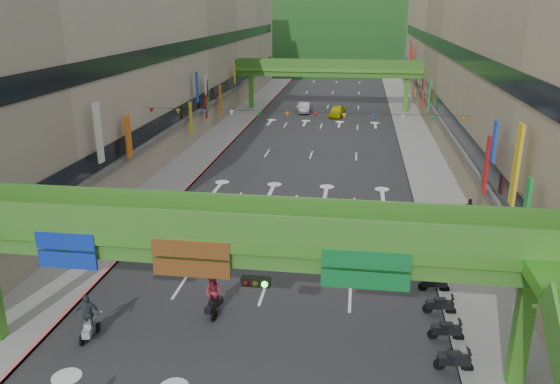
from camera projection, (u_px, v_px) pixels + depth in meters
name	position (u px, v px, depth m)	size (l,w,h in m)	color
road_slab	(319.00, 133.00, 64.18)	(18.00, 140.00, 0.02)	#28282B
sidewalk_left	(228.00, 130.00, 65.65)	(4.00, 140.00, 0.15)	gray
sidewalk_right	(414.00, 136.00, 62.68)	(4.00, 140.00, 0.15)	gray
curb_left	(243.00, 130.00, 65.39)	(0.20, 140.00, 0.18)	#CC5959
curb_right	(397.00, 135.00, 62.93)	(0.20, 140.00, 0.18)	gray
building_row_left	(159.00, 49.00, 63.68)	(12.80, 95.00, 19.00)	#9E937F
building_row_right	(497.00, 53.00, 58.58)	(12.80, 95.00, 19.00)	gray
overpass_near	(257.00, 257.00, 20.59)	(28.00, 12.27, 7.10)	#4C9E2D
overpass_far	(328.00, 72.00, 76.49)	(28.00, 2.20, 7.10)	#4C9E2D
hill_left	(297.00, 54.00, 169.24)	(168.00, 140.00, 112.00)	#1C4419
hill_right	(423.00, 51.00, 182.58)	(208.00, 176.00, 128.00)	#1C4419
bunting_string	(301.00, 115.00, 43.53)	(26.00, 0.36, 0.47)	black
scooter_rider_mid	(214.00, 295.00, 26.10)	(0.97, 1.58, 2.07)	black
scooter_rider_left	(88.00, 317.00, 24.21)	(1.16, 1.58, 2.20)	gray
scooter_rider_far	(239.00, 210.00, 37.20)	(0.86, 1.60, 2.01)	maroon
parked_scooter_row	(437.00, 294.00, 27.34)	(1.60, 11.55, 1.08)	black
car_silver	(304.00, 108.00, 76.31)	(1.51, 4.34, 1.43)	#A19FA6
car_yellow	(337.00, 111.00, 73.55)	(1.78, 4.43, 1.51)	#DACD06
pedestrian_red	(445.00, 251.00, 31.55)	(0.76, 0.60, 1.57)	#A70E33
pedestrian_dark	(469.00, 213.00, 36.85)	(1.06, 0.44, 1.82)	black
pedestrian_blue	(441.00, 237.00, 33.11)	(0.84, 0.54, 1.80)	navy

